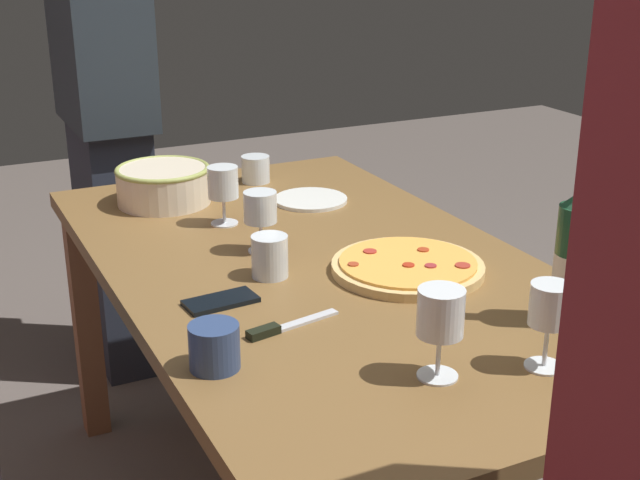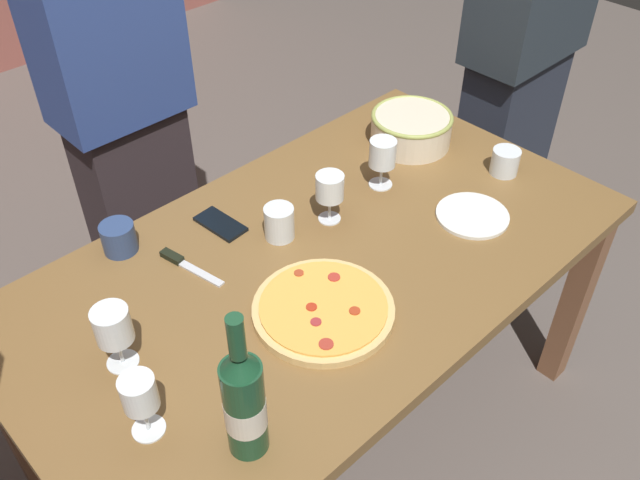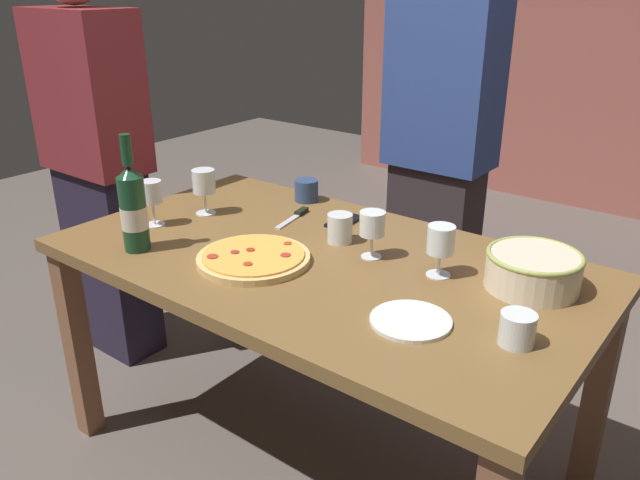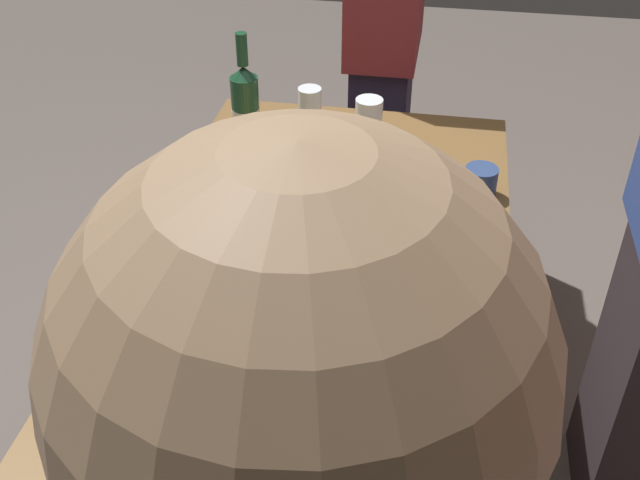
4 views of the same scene
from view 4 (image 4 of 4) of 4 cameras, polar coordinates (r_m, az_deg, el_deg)
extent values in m
plane|color=#5D534D|center=(2.34, 0.00, -16.14)|extent=(8.00, 8.00, 0.00)
cube|color=brown|center=(1.81, 0.00, -1.89)|extent=(1.60, 0.90, 0.04)
cube|color=brown|center=(2.70, -5.55, 2.35)|extent=(0.07, 0.07, 0.71)
cube|color=brown|center=(2.62, 11.38, 0.66)|extent=(0.07, 0.07, 0.71)
cylinder|color=#E1B871|center=(1.92, -3.66, 1.65)|extent=(0.33, 0.33, 0.02)
cylinder|color=#F3AA46|center=(1.92, -3.67, 1.97)|extent=(0.30, 0.30, 0.01)
cylinder|color=#B32E17|center=(1.93, -3.12, 2.43)|extent=(0.03, 0.03, 0.00)
cylinder|color=#A93527|center=(2.00, -5.67, 3.53)|extent=(0.03, 0.03, 0.00)
cylinder|color=#AD391B|center=(1.90, -5.79, 1.61)|extent=(0.03, 0.03, 0.00)
cylinder|color=#B03327|center=(1.84, -2.79, 0.52)|extent=(0.03, 0.03, 0.00)
cylinder|color=#A12E2F|center=(1.96, -4.12, 2.93)|extent=(0.03, 0.03, 0.00)
cylinder|color=#A73E21|center=(1.87, -0.39, 1.21)|extent=(0.02, 0.02, 0.00)
cylinder|color=beige|center=(1.34, 3.84, -15.25)|extent=(0.25, 0.25, 0.10)
torus|color=#A2AE56|center=(1.31, 3.92, -14.02)|extent=(0.25, 0.25, 0.01)
cylinder|color=#174227|center=(2.19, -5.58, 9.32)|extent=(0.08, 0.08, 0.23)
cone|color=#174227|center=(2.13, -5.79, 12.40)|extent=(0.08, 0.08, 0.04)
cylinder|color=#174227|center=(2.11, -5.90, 14.07)|extent=(0.03, 0.03, 0.09)
cylinder|color=silver|center=(2.19, -5.57, 9.05)|extent=(0.08, 0.08, 0.07)
cylinder|color=white|center=(2.25, 3.59, 6.88)|extent=(0.07, 0.07, 0.00)
cylinder|color=white|center=(2.23, 3.62, 7.77)|extent=(0.01, 0.01, 0.07)
cylinder|color=white|center=(2.19, 3.70, 9.55)|extent=(0.08, 0.08, 0.08)
cylinder|color=white|center=(1.54, 1.57, -9.31)|extent=(0.07, 0.07, 0.00)
cylinder|color=white|center=(1.51, 1.59, -8.38)|extent=(0.01, 0.01, 0.07)
cylinder|color=white|center=(1.46, 1.63, -6.37)|extent=(0.08, 0.08, 0.08)
cylinder|color=maroon|center=(1.48, 1.62, -7.01)|extent=(0.07, 0.07, 0.03)
cylinder|color=white|center=(2.31, -0.76, 7.90)|extent=(0.07, 0.07, 0.00)
cylinder|color=white|center=(2.30, -0.76, 8.79)|extent=(0.01, 0.01, 0.08)
cylinder|color=white|center=(2.26, -0.78, 10.48)|extent=(0.07, 0.07, 0.07)
cylinder|color=white|center=(1.70, 2.31, -4.13)|extent=(0.06, 0.06, 0.00)
cylinder|color=white|center=(1.67, 2.34, -3.19)|extent=(0.01, 0.01, 0.07)
cylinder|color=white|center=(1.63, 2.40, -1.30)|extent=(0.08, 0.08, 0.07)
cylinder|color=maroon|center=(1.64, 2.38, -1.92)|extent=(0.06, 0.06, 0.03)
cylinder|color=white|center=(1.35, -9.61, -16.17)|extent=(0.08, 0.08, 0.08)
cylinder|color=white|center=(1.78, 4.24, -0.23)|extent=(0.08, 0.08, 0.09)
cylinder|color=navy|center=(2.05, 11.97, 4.33)|extent=(0.09, 0.09, 0.08)
cylinder|color=white|center=(1.54, -9.07, -9.73)|extent=(0.20, 0.20, 0.01)
cube|color=black|center=(1.87, 8.83, -0.14)|extent=(0.08, 0.15, 0.01)
cube|color=silver|center=(2.00, 5.76, 2.68)|extent=(0.05, 0.15, 0.01)
cube|color=black|center=(2.01, 8.45, 2.81)|extent=(0.04, 0.07, 0.02)
cube|color=#241E33|center=(2.94, 4.44, 6.67)|extent=(0.38, 0.20, 0.81)
sphere|color=#896B4E|center=(0.34, -1.42, -9.53)|extent=(0.23, 0.23, 0.23)
camera|label=1|loc=(3.08, 22.40, 26.87)|focal=48.70mm
camera|label=2|loc=(2.57, -21.22, 35.60)|focal=38.10mm
camera|label=3|loc=(1.67, -65.04, 3.63)|focal=35.40mm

